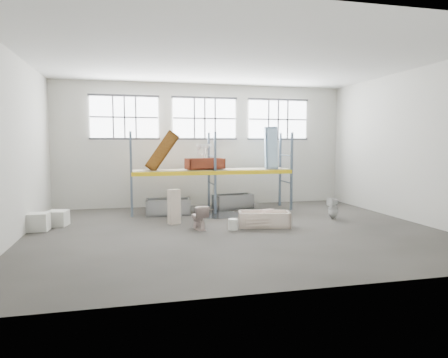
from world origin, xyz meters
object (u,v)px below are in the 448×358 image
object	(u,v)px
cistern_tall	(174,207)
steel_tub_right	(233,201)
blue_tub_upright	(271,148)
toilet_beige	(199,217)
toilet_white	(333,208)
bathtub_beige	(264,219)
bucket	(233,224)
rust_tub_flat	(205,164)
steel_tub_left	(168,207)
carton_near	(38,222)

from	to	relation	value
cistern_tall	steel_tub_right	world-z (taller)	cistern_tall
steel_tub_right	blue_tub_upright	size ratio (longest dim) A/B	0.95
toilet_beige	steel_tub_right	distance (m)	4.00
toilet_beige	toilet_white	world-z (taller)	toilet_white
bathtub_beige	bucket	xyz separation A→B (m)	(-1.08, -0.27, -0.07)
rust_tub_flat	cistern_tall	bearing A→B (deg)	-124.29
steel_tub_left	steel_tub_right	distance (m)	2.78
toilet_beige	carton_near	bearing A→B (deg)	-22.74
steel_tub_right	bathtub_beige	bearing A→B (deg)	-88.72
bathtub_beige	rust_tub_flat	distance (m)	3.69
toilet_beige	cistern_tall	world-z (taller)	cistern_tall
toilet_white	steel_tub_right	xyz separation A→B (m)	(-2.80, 2.91, -0.09)
cistern_tall	carton_near	world-z (taller)	cistern_tall
bathtub_beige	rust_tub_flat	bearing A→B (deg)	125.49
toilet_beige	rust_tub_flat	world-z (taller)	rust_tub_flat
blue_tub_upright	bucket	xyz separation A→B (m)	(-2.43, -3.44, -2.23)
toilet_beige	steel_tub_right	bearing A→B (deg)	-131.63
toilet_beige	steel_tub_left	distance (m)	2.72
steel_tub_right	bucket	xyz separation A→B (m)	(-1.00, -3.83, -0.12)
toilet_white	carton_near	xyz separation A→B (m)	(-9.46, 0.30, -0.10)
toilet_beige	bucket	size ratio (longest dim) A/B	2.22
bucket	carton_near	bearing A→B (deg)	167.81
steel_tub_left	blue_tub_upright	size ratio (longest dim) A/B	0.97
toilet_white	bucket	distance (m)	3.92
toilet_beige	blue_tub_upright	world-z (taller)	blue_tub_upright
toilet_white	steel_tub_left	size ratio (longest dim) A/B	0.47
bucket	blue_tub_upright	bearing A→B (deg)	54.70
cistern_tall	steel_tub_right	size ratio (longest dim) A/B	0.72
toilet_white	rust_tub_flat	size ratio (longest dim) A/B	0.52
cistern_tall	bucket	world-z (taller)	cistern_tall
bathtub_beige	toilet_white	xyz separation A→B (m)	(2.72, 0.65, 0.14)
blue_tub_upright	carton_near	bearing A→B (deg)	-164.69
cistern_tall	carton_near	size ratio (longest dim) A/B	1.81
cistern_tall	blue_tub_upright	xyz separation A→B (m)	(4.04, 2.14, 1.84)
toilet_white	steel_tub_right	world-z (taller)	toilet_white
cistern_tall	blue_tub_upright	distance (m)	4.93
toilet_white	blue_tub_upright	size ratio (longest dim) A/B	0.45
cistern_tall	steel_tub_right	distance (m)	3.65
toilet_beige	carton_near	xyz separation A→B (m)	(-4.69, 0.88, -0.10)
steel_tub_left	steel_tub_right	bearing A→B (deg)	17.78
toilet_beige	cistern_tall	bearing A→B (deg)	-68.18
rust_tub_flat	carton_near	world-z (taller)	rust_tub_flat
bathtub_beige	toilet_beige	xyz separation A→B (m)	(-2.05, 0.07, 0.13)
toilet_beige	blue_tub_upright	distance (m)	5.03
toilet_white	rust_tub_flat	xyz separation A→B (m)	(-4.02, 2.42, 1.45)
cistern_tall	blue_tub_upright	bearing A→B (deg)	5.41
toilet_beige	rust_tub_flat	xyz separation A→B (m)	(0.75, 2.99, 1.45)
toilet_beige	toilet_white	size ratio (longest dim) A/B	0.99
rust_tub_flat	carton_near	size ratio (longest dim) A/B	2.28
cistern_tall	steel_tub_left	size ratio (longest dim) A/B	0.70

